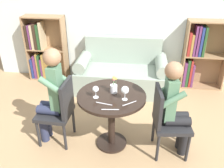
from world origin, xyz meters
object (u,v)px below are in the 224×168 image
Objects in this scene: bookshelf_left at (43,49)px; person_right at (175,108)px; wine_glass_left at (96,90)px; flower_vase at (114,87)px; bookshelf_right at (199,55)px; chair_left at (60,109)px; person_left at (51,95)px; couch at (122,73)px; wine_glass_right at (125,90)px; chair_right at (166,119)px.

person_right is (2.34, -1.84, 0.05)m from bookshelf_left.
wine_glass_left is at bearing -53.18° from bookshelf_left.
flower_vase is (1.61, -1.75, 0.23)m from bookshelf_left.
bookshelf_right is at bearing 52.13° from flower_vase.
person_left is at bearing -91.87° from chair_left.
wine_glass_left is at bearing 84.34° from person_left.
person_right is at bearing -64.31° from couch.
person_right is 7.21× the size of wine_glass_right.
bookshelf_right is 2.79m from person_left.
chair_left is 0.62m from wine_glass_left.
wine_glass_right is at bearing 87.82° from chair_right.
flower_vase is (0.69, 0.06, 0.34)m from chair_left.
chair_right is at bearing -9.41° from flower_vase.
flower_vase is at bearing -47.37° from bookshelf_left.
person_left is 8.86× the size of wine_glass_left.
chair_right is 0.69× the size of person_left.
wine_glass_right is at bearing -84.24° from couch.
wine_glass_right reaches higher than wine_glass_left.
flower_vase is at bearing 76.68° from person_right.
couch is 1.72m from wine_glass_left.
bookshelf_right is at bearing 57.25° from wine_glass_right.
wine_glass_left is (1.41, -1.88, 0.26)m from bookshelf_left.
person_left is (-1.42, 0.05, 0.21)m from chair_right.
couch is 1.76m from person_left.
couch is 1.82× the size of chair_left.
person_right is at bearing 91.42° from chair_left.
couch is at bearing 16.53° from chair_right.
bookshelf_left reaches higher than chair_right.
wine_glass_right is at bearing -45.15° from flower_vase.
bookshelf_right reaches higher than wine_glass_right.
chair_right is at bearing 2.10° from wine_glass_left.
chair_right is 6.10× the size of wine_glass_left.
couch reaches higher than chair_left.
chair_right is at bearing -39.42° from bookshelf_left.
person_right reaches higher than wine_glass_right.
wine_glass_right is at bearing 88.78° from person_right.
chair_right is at bearing -111.00° from bookshelf_right.
person_left is 5.97× the size of flower_vase.
bookshelf_right is (1.38, 0.27, 0.32)m from couch.
bookshelf_left is 2.98m from person_right.
person_left is 7.65× the size of wine_glass_right.
couch is at bearing 95.76° from wine_glass_right.
person_left is 1.06× the size of person_right.
flower_vase is (0.20, 0.14, -0.02)m from wine_glass_left.
wine_glass_right is at bearing -0.88° from wine_glass_left.
person_right is (1.51, -0.04, -0.04)m from person_left.
bookshelf_left reaches higher than person_right.
flower_vase is at bearing -89.17° from couch.
wine_glass_right is (1.75, -1.89, 0.27)m from bookshelf_left.
chair_right is (0.67, -1.59, 0.18)m from couch.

